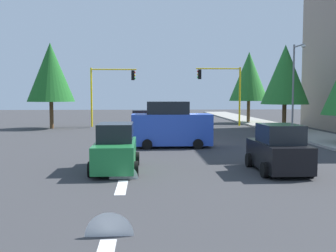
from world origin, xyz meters
TOP-DOWN VIEW (x-y plane):
  - ground_plane at (0.00, 0.00)m, footprint 120.00×120.00m
  - sidewalk_kerb at (-5.00, 10.50)m, footprint 80.00×4.00m
  - lane_arrow_near at (11.51, -3.00)m, footprint 2.40×1.10m
  - lane_arrow_mid at (17.51, -3.00)m, footprint 2.40×1.10m
  - traffic_signal_far_right at (-14.00, -5.73)m, footprint 0.36×4.59m
  - traffic_signal_far_left at (-14.00, 5.74)m, footprint 0.36×4.59m
  - street_lamp_curbside at (-3.61, 9.20)m, footprint 2.15×0.28m
  - tree_roadside_far at (-18.00, 9.50)m, footprint 4.36×4.36m
  - tree_roadside_mid at (-8.00, 10.00)m, footprint 4.11×4.11m
  - tree_opposite_side at (-12.00, -11.00)m, footprint 4.40×4.40m
  - delivery_van_blue at (2.00, -0.62)m, footprint 2.22×4.80m
  - car_green at (9.24, -3.42)m, footprint 4.03×1.94m
  - car_red at (-5.50, -2.41)m, footprint 3.64×1.98m
  - car_black at (9.96, 3.27)m, footprint 3.68×2.01m

SIDE VIEW (x-z plane):
  - ground_plane at x=0.00m, z-range 0.00..0.00m
  - lane_arrow_near at x=11.51m, z-range -0.54..0.56m
  - lane_arrow_mid at x=17.51m, z-range -0.54..0.56m
  - sidewalk_kerb at x=-5.00m, z-range 0.00..0.15m
  - car_red at x=-5.50m, z-range -0.09..1.88m
  - car_black at x=9.96m, z-range -0.09..1.88m
  - car_green at x=9.24m, z-range -0.09..1.88m
  - delivery_van_blue at x=2.00m, z-range -0.11..2.67m
  - traffic_signal_far_right at x=-14.00m, z-range 1.21..7.07m
  - traffic_signal_far_left at x=-14.00m, z-range 1.22..7.20m
  - street_lamp_curbside at x=-3.61m, z-range 0.85..7.85m
  - tree_roadside_mid at x=-8.00m, z-range 1.17..8.69m
  - tree_roadside_far at x=-18.00m, z-range 1.25..9.23m
  - tree_opposite_side at x=-12.00m, z-range 1.26..9.31m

